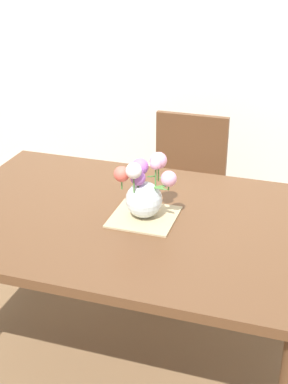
{
  "coord_description": "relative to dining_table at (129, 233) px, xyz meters",
  "views": [
    {
      "loc": [
        0.68,
        -1.9,
        1.83
      ],
      "look_at": [
        0.06,
        0.01,
        0.87
      ],
      "focal_mm": 50.71,
      "sensor_mm": 36.0,
      "label": 1
    }
  ],
  "objects": [
    {
      "name": "back_wall",
      "position": [
        0.0,
        1.6,
        0.74
      ],
      "size": [
        7.0,
        0.1,
        2.8
      ],
      "primitive_type": "cube",
      "color": "silver",
      "rests_on": "ground_plane"
    },
    {
      "name": "ground_plane",
      "position": [
        0.0,
        0.0,
        -0.66
      ],
      "size": [
        12.0,
        12.0,
        0.0
      ],
      "primitive_type": "plane",
      "color": "brown"
    },
    {
      "name": "flower_vase",
      "position": [
        0.07,
        0.01,
        0.21
      ],
      "size": [
        0.25,
        0.21,
        0.26
      ],
      "color": "silver",
      "rests_on": "placemat"
    },
    {
      "name": "dining_table",
      "position": [
        0.0,
        0.0,
        0.0
      ],
      "size": [
        1.61,
        1.09,
        0.75
      ],
      "color": "brown",
      "rests_on": "ground_plane"
    },
    {
      "name": "placemat",
      "position": [
        0.06,
        0.01,
        0.09
      ],
      "size": [
        0.27,
        0.27,
        0.01
      ],
      "primitive_type": "cube",
      "color": "tan",
      "rests_on": "dining_table"
    },
    {
      "name": "chair_far",
      "position": [
        0.04,
        0.88,
        -0.15
      ],
      "size": [
        0.42,
        0.42,
        0.9
      ],
      "rotation": [
        0.0,
        0.0,
        3.14
      ],
      "color": "brown",
      "rests_on": "ground_plane"
    }
  ]
}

